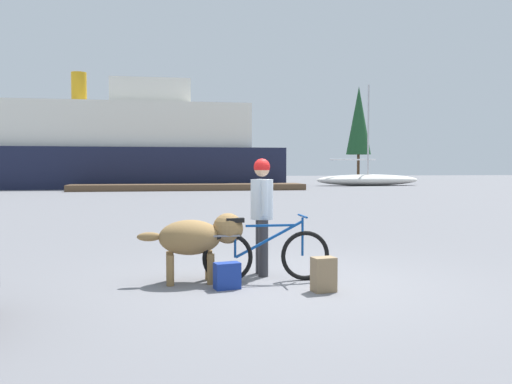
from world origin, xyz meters
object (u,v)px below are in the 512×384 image
at_px(person_cyclist, 262,206).
at_px(handbag_pannier, 227,276).
at_px(bicycle, 266,254).
at_px(sailboat_moored, 368,180).
at_px(backpack, 324,274).
at_px(ferry_boat, 121,148).
at_px(dog, 198,237).

bearing_deg(person_cyclist, handbag_pannier, -127.04).
xyz_separation_m(bicycle, sailboat_moored, (15.14, 34.27, 0.11)).
xyz_separation_m(backpack, sailboat_moored, (14.54, 34.96, 0.27)).
xyz_separation_m(person_cyclist, ferry_boat, (-4.37, 34.20, 1.97)).
height_order(backpack, handbag_pannier, backpack).
bearing_deg(dog, bicycle, -7.32).
height_order(backpack, sailboat_moored, sailboat_moored).
bearing_deg(sailboat_moored, backpack, -112.58).
bearing_deg(backpack, ferry_boat, 97.96).
bearing_deg(dog, person_cyclist, 19.91).
height_order(ferry_boat, sailboat_moored, ferry_boat).
bearing_deg(bicycle, ferry_boat, 97.14).
distance_m(dog, backpack, 1.74).
bearing_deg(dog, ferry_boat, 95.70).
distance_m(bicycle, handbag_pannier, 0.69).
bearing_deg(sailboat_moored, dog, -115.15).
height_order(bicycle, dog, dog).
distance_m(handbag_pannier, sailboat_moored, 38.01).
height_order(dog, sailboat_moored, sailboat_moored).
height_order(dog, ferry_boat, ferry_boat).
bearing_deg(person_cyclist, ferry_boat, 97.29).
xyz_separation_m(backpack, ferry_boat, (-4.94, 35.34, 2.75)).
relative_size(dog, handbag_pannier, 4.20).
bearing_deg(handbag_pannier, ferry_boat, 96.16).
relative_size(dog, backpack, 3.29).
bearing_deg(backpack, bicycle, 130.78).
bearing_deg(ferry_boat, dog, -84.30).
distance_m(backpack, sailboat_moored, 37.87).
xyz_separation_m(person_cyclist, dog, (-0.93, -0.34, -0.38)).
bearing_deg(ferry_boat, sailboat_moored, -1.11).
distance_m(ferry_boat, sailboat_moored, 19.64).
xyz_separation_m(dog, backpack, (1.49, -0.81, -0.40)).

